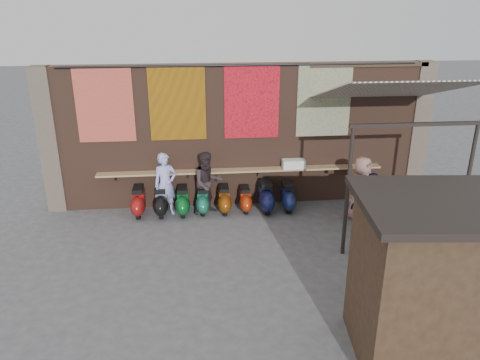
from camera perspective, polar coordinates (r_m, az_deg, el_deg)
The scene contains 33 objects.
ground at distance 11.50m, azimuth 1.33°, elevation -7.92°, with size 70.00×70.00×0.00m, color #474749.
brick_wall at distance 13.24m, azimuth -0.01°, elevation 5.41°, with size 10.00×0.40×4.00m, color brown.
pier_left at distance 13.75m, azimuth -22.18°, elevation 4.43°, with size 0.50×0.50×4.00m, color #4C4238.
pier_right at distance 14.67m, azimuth 20.75°, elevation 5.60°, with size 0.50×0.50×4.00m, color #4C4238.
eating_counter at distance 13.16m, azimuth 0.15°, elevation 1.20°, with size 8.00×0.32×0.05m, color #9E7A51.
shelf_box at distance 13.31m, azimuth 6.55°, elevation 1.96°, with size 0.64×0.31×0.25m, color white.
tapestry_redgold at distance 12.94m, azimuth -16.17°, elevation 8.77°, with size 1.50×0.02×2.00m, color maroon.
tapestry_sun at distance 12.73m, azimuth -7.64°, elevation 9.22°, with size 1.50×0.02×2.00m, color orange.
tapestry_orange at distance 12.82m, azimuth 1.45°, elevation 9.48°, with size 1.50×0.02×2.00m, color red.
tapestry_multi at distance 13.21m, azimuth 10.21°, elevation 9.51°, with size 1.50×0.02×2.00m, color #295798.
hang_rail at distance 12.62m, azimuth 0.10°, elevation 13.81°, with size 0.06×0.06×9.50m, color black.
scooter_stool_0 at distance 13.17m, azimuth -12.26°, elevation -2.58°, with size 0.38×0.84×0.80m, color maroon, non-canonical shape.
scooter_stool_1 at distance 13.07m, azimuth -9.58°, elevation -2.54°, with size 0.38×0.85×0.81m, color black, non-canonical shape.
scooter_stool_2 at distance 13.03m, azimuth -7.00°, elevation -2.56°, with size 0.36×0.81×0.77m, color #0D5B21, non-canonical shape.
scooter_stool_3 at distance 13.08m, azimuth -4.60°, elevation -2.48°, with size 0.34×0.76×0.73m, color #1A6B53, non-canonical shape.
scooter_stool_4 at distance 13.07m, azimuth -1.93°, elevation -2.40°, with size 0.35×0.78×0.74m, color #7C390B, non-canonical shape.
scooter_stool_5 at distance 13.14m, azimuth 0.65°, elevation -2.38°, with size 0.33×0.72×0.69m, color #AB2D0D, non-canonical shape.
scooter_stool_6 at distance 13.14m, azimuth 3.15°, elevation -2.03°, with size 0.40×0.89×0.85m, color #131A4A, non-canonical shape.
scooter_stool_7 at distance 13.27m, azimuth 5.80°, elevation -2.05°, with size 0.37×0.82×0.77m, color navy, non-canonical shape.
diner_left at distance 12.90m, azimuth -9.07°, elevation -0.53°, with size 0.64×0.42×1.77m, color #9FA7E7.
diner_right at distance 12.86m, azimuth -3.98°, elevation -0.37°, with size 0.86×0.67×1.77m, color #2D2326.
shopper_navy at distance 11.89m, azimuth 15.70°, elevation -3.10°, with size 1.02×0.42×1.73m, color black.
shopper_grey at distance 12.05m, azimuth 22.97°, elevation -3.63°, with size 1.14×0.66×1.76m, color #5F5D63.
shopper_tan at distance 12.91m, azimuth 14.50°, elevation -0.97°, with size 0.86×0.56×1.76m, color #9D6D64.
market_stall at distance 8.27m, azimuth 23.11°, elevation -11.62°, with size 2.48×1.86×2.68m, color black.
stall_roof at distance 7.65m, azimuth 24.59°, elevation -2.68°, with size 2.77×2.14×0.12m, color black.
stall_sign at distance 8.76m, azimuth 21.32°, elevation -4.96°, with size 1.20×0.04×0.50m, color gold.
stall_shelf at distance 9.20m, azimuth 20.52°, elevation -10.38°, with size 2.06×0.10×0.06m, color #473321.
awning_canvas at distance 12.05m, azimuth 17.99°, elevation 10.39°, with size 3.20×3.40×0.03m, color beige.
awning_ledger at distance 13.45m, azimuth 15.53°, elevation 13.40°, with size 3.30×0.08×0.12m, color #33261C.
awning_header at distance 10.81m, azimuth 20.75°, elevation 6.36°, with size 3.00×0.08×0.08m, color black.
awning_post_left at distance 10.75m, azimuth 12.99°, elevation -1.49°, with size 0.09×0.09×3.10m, color black.
awning_post_right at distance 11.92m, azimuth 25.86°, elevation -0.87°, with size 0.09×0.09×3.10m, color black.
Camera 1 is at (-1.26, -9.98, 5.58)m, focal length 35.00 mm.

